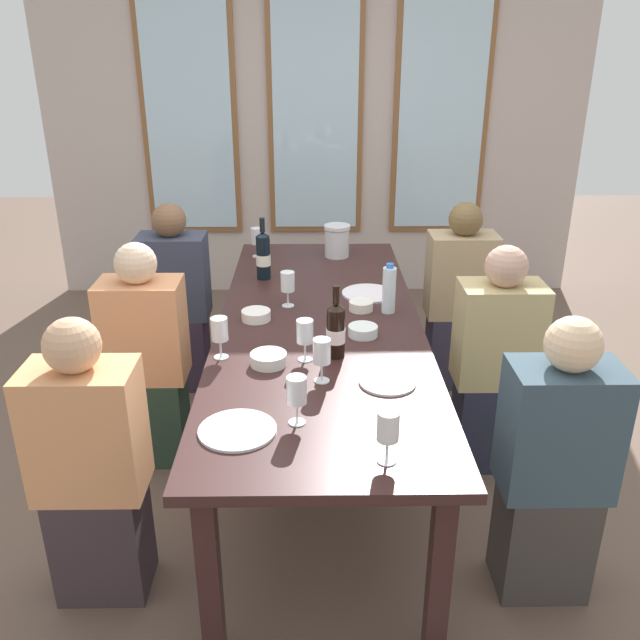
{
  "coord_description": "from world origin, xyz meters",
  "views": [
    {
      "loc": [
        -0.04,
        -2.81,
        1.94
      ],
      "look_at": [
        0.0,
        -0.1,
        0.79
      ],
      "focal_mm": 37.39,
      "sensor_mm": 36.0,
      "label": 1
    }
  ],
  "objects_px": {
    "white_plate_1": "(237,430)",
    "wine_glass_1": "(388,428)",
    "wine_glass_0": "(220,331)",
    "seated_person_3": "(459,302)",
    "tasting_bowl_2": "(269,359)",
    "seated_person_2": "(176,303)",
    "water_bottle": "(389,290)",
    "wine_glass_6": "(288,282)",
    "wine_bottle_0": "(336,330)",
    "seated_person_1": "(495,366)",
    "dining_table": "(320,335)",
    "wine_glass_5": "(297,391)",
    "white_plate_2": "(368,293)",
    "tasting_bowl_0": "(256,315)",
    "seated_person_5": "(553,469)",
    "white_plate_0": "(388,382)",
    "tasting_bowl_1": "(363,331)",
    "wine_bottle_1": "(263,255)",
    "wine_glass_3": "(323,352)",
    "tasting_bowl_3": "(361,306)",
    "seated_person_0": "(147,362)",
    "seated_person_4": "(92,470)",
    "metal_pitcher": "(337,241)",
    "wine_glass_4": "(305,333)"
  },
  "relations": [
    {
      "from": "tasting_bowl_2",
      "to": "metal_pitcher",
      "type": "bearing_deg",
      "value": 77.18
    },
    {
      "from": "wine_bottle_1",
      "to": "seated_person_0",
      "type": "distance_m",
      "value": 0.85
    },
    {
      "from": "white_plate_0",
      "to": "seated_person_2",
      "type": "relative_size",
      "value": 0.19
    },
    {
      "from": "tasting_bowl_0",
      "to": "wine_glass_6",
      "type": "xyz_separation_m",
      "value": [
        0.14,
        0.17,
        0.1
      ]
    },
    {
      "from": "tasting_bowl_0",
      "to": "water_bottle",
      "type": "distance_m",
      "value": 0.63
    },
    {
      "from": "wine_bottle_1",
      "to": "tasting_bowl_1",
      "type": "bearing_deg",
      "value": -57.73
    },
    {
      "from": "wine_bottle_1",
      "to": "seated_person_3",
      "type": "relative_size",
      "value": 0.3
    },
    {
      "from": "tasting_bowl_0",
      "to": "white_plate_2",
      "type": "bearing_deg",
      "value": 30.79
    },
    {
      "from": "tasting_bowl_2",
      "to": "wine_glass_0",
      "type": "distance_m",
      "value": 0.23
    },
    {
      "from": "white_plate_1",
      "to": "wine_glass_1",
      "type": "height_order",
      "value": "wine_glass_1"
    },
    {
      "from": "white_plate_2",
      "to": "tasting_bowl_0",
      "type": "xyz_separation_m",
      "value": [
        -0.55,
        -0.33,
        0.02
      ]
    },
    {
      "from": "tasting_bowl_3",
      "to": "wine_glass_1",
      "type": "relative_size",
      "value": 0.66
    },
    {
      "from": "tasting_bowl_2",
      "to": "white_plate_1",
      "type": "bearing_deg",
      "value": -98.76
    },
    {
      "from": "wine_glass_1",
      "to": "dining_table",
      "type": "bearing_deg",
      "value": 99.88
    },
    {
      "from": "wine_glass_0",
      "to": "wine_glass_1",
      "type": "xyz_separation_m",
      "value": [
        0.6,
        -0.73,
        0.0
      ]
    },
    {
      "from": "wine_glass_0",
      "to": "seated_person_3",
      "type": "relative_size",
      "value": 0.16
    },
    {
      "from": "dining_table",
      "to": "wine_glass_1",
      "type": "relative_size",
      "value": 14.47
    },
    {
      "from": "white_plate_2",
      "to": "tasting_bowl_0",
      "type": "height_order",
      "value": "tasting_bowl_0"
    },
    {
      "from": "tasting_bowl_0",
      "to": "wine_glass_5",
      "type": "height_order",
      "value": "wine_glass_5"
    },
    {
      "from": "seated_person_0",
      "to": "wine_glass_5",
      "type": "bearing_deg",
      "value": -50.81
    },
    {
      "from": "tasting_bowl_0",
      "to": "seated_person_2",
      "type": "height_order",
      "value": "seated_person_2"
    },
    {
      "from": "wine_glass_5",
      "to": "seated_person_3",
      "type": "distance_m",
      "value": 1.92
    },
    {
      "from": "seated_person_1",
      "to": "seated_person_4",
      "type": "bearing_deg",
      "value": -154.18
    },
    {
      "from": "wine_bottle_1",
      "to": "wine_glass_3",
      "type": "bearing_deg",
      "value": -75.77
    },
    {
      "from": "tasting_bowl_2",
      "to": "seated_person_2",
      "type": "bearing_deg",
      "value": 116.63
    },
    {
      "from": "tasting_bowl_3",
      "to": "seated_person_0",
      "type": "bearing_deg",
      "value": -173.65
    },
    {
      "from": "seated_person_1",
      "to": "wine_glass_5",
      "type": "bearing_deg",
      "value": -137.53
    },
    {
      "from": "wine_glass_5",
      "to": "white_plate_2",
      "type": "bearing_deg",
      "value": 74.43
    },
    {
      "from": "wine_glass_5",
      "to": "wine_glass_1",
      "type": "bearing_deg",
      "value": -39.14
    },
    {
      "from": "white_plate_1",
      "to": "tasting_bowl_3",
      "type": "height_order",
      "value": "tasting_bowl_3"
    },
    {
      "from": "wine_bottle_0",
      "to": "seated_person_5",
      "type": "height_order",
      "value": "seated_person_5"
    },
    {
      "from": "white_plate_2",
      "to": "tasting_bowl_2",
      "type": "distance_m",
      "value": 0.91
    },
    {
      "from": "white_plate_0",
      "to": "seated_person_2",
      "type": "xyz_separation_m",
      "value": [
        -1.07,
        1.38,
        -0.22
      ]
    },
    {
      "from": "wine_glass_3",
      "to": "wine_glass_5",
      "type": "relative_size",
      "value": 1.0
    },
    {
      "from": "wine_bottle_1",
      "to": "wine_glass_6",
      "type": "xyz_separation_m",
      "value": [
        0.14,
        -0.41,
        -0.01
      ]
    },
    {
      "from": "white_plate_1",
      "to": "seated_person_5",
      "type": "xyz_separation_m",
      "value": [
        1.1,
        0.07,
        -0.22
      ]
    },
    {
      "from": "metal_pitcher",
      "to": "wine_glass_3",
      "type": "xyz_separation_m",
      "value": [
        -0.11,
        -1.57,
        0.03
      ]
    },
    {
      "from": "white_plate_0",
      "to": "water_bottle",
      "type": "relative_size",
      "value": 0.9
    },
    {
      "from": "water_bottle",
      "to": "seated_person_2",
      "type": "bearing_deg",
      "value": 149.63
    },
    {
      "from": "white_plate_1",
      "to": "tasting_bowl_1",
      "type": "relative_size",
      "value": 2.02
    },
    {
      "from": "dining_table",
      "to": "wine_glass_1",
      "type": "bearing_deg",
      "value": -80.12
    },
    {
      "from": "tasting_bowl_3",
      "to": "wine_glass_4",
      "type": "relative_size",
      "value": 0.66
    },
    {
      "from": "wine_bottle_0",
      "to": "seated_person_1",
      "type": "xyz_separation_m",
      "value": [
        0.76,
        0.32,
        -0.33
      ]
    },
    {
      "from": "metal_pitcher",
      "to": "wine_bottle_0",
      "type": "distance_m",
      "value": 1.35
    },
    {
      "from": "tasting_bowl_1",
      "to": "wine_glass_0",
      "type": "height_order",
      "value": "wine_glass_0"
    },
    {
      "from": "wine_glass_1",
      "to": "white_plate_1",
      "type": "bearing_deg",
      "value": 159.61
    },
    {
      "from": "wine_bottle_0",
      "to": "wine_glass_6",
      "type": "distance_m",
      "value": 0.59
    },
    {
      "from": "water_bottle",
      "to": "wine_glass_6",
      "type": "relative_size",
      "value": 1.38
    },
    {
      "from": "white_plate_2",
      "to": "seated_person_1",
      "type": "relative_size",
      "value": 0.24
    },
    {
      "from": "seated_person_0",
      "to": "seated_person_4",
      "type": "height_order",
      "value": "same"
    }
  ]
}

